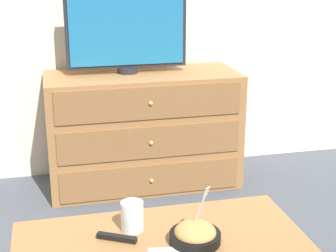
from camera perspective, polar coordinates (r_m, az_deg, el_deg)
ground_plane at (r=3.38m, az=-5.74°, el=-4.68°), size 12.00×12.00×0.00m
dresser at (r=3.04m, az=-2.77°, el=-0.44°), size 1.11×0.48×0.68m
tv at (r=2.94m, az=-4.62°, el=10.59°), size 0.68×0.12×0.47m
takeout_bowl at (r=1.74m, az=3.02°, el=-11.92°), size 0.17×0.17×0.20m
drink_cup at (r=1.80m, az=-3.98°, el=-10.11°), size 0.08×0.08×0.10m
remote_control at (r=1.77m, az=-5.70°, el=-12.21°), size 0.13×0.09×0.02m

